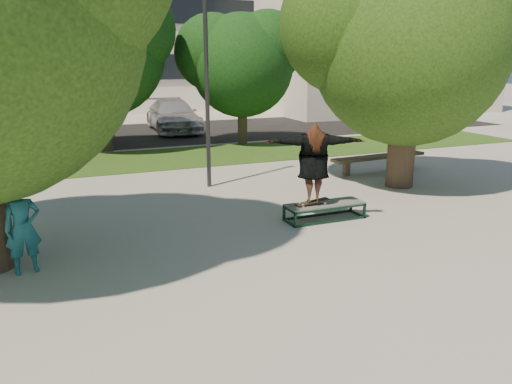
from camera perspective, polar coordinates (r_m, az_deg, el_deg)
name	(u,v)px	position (r m, az deg, el deg)	size (l,w,h in m)	color
ground	(238,253)	(9.37, -2.09, -6.93)	(120.00, 120.00, 0.00)	gray
grass_strip	(173,158)	(18.44, -9.52, 3.86)	(30.00, 4.00, 0.02)	#264A15
asphalt_strip	(120,135)	(24.59, -15.29, 6.28)	(40.00, 8.00, 0.01)	black
tree_right	(405,35)	(14.37, 16.70, 16.76)	(6.24, 5.33, 6.51)	#38281E
bg_tree_mid	(97,45)	(20.34, -17.68, 15.76)	(5.76, 4.92, 6.24)	#38281E
bg_tree_right	(240,59)	(21.08, -1.85, 14.94)	(5.04, 4.31, 5.43)	#38281E
lamppost	(207,72)	(13.76, -5.68, 13.47)	(0.25, 0.15, 6.11)	#2D2D30
side_building	(370,52)	(36.76, 12.88, 15.38)	(15.00, 10.00, 8.00)	beige
grind_box	(325,211)	(11.29, 7.84, -2.19)	(1.80, 0.60, 0.38)	#0F2F20
skater_rig	(314,163)	(10.86, 6.60, 3.33)	(2.20, 1.28, 1.81)	white
bystander	(23,228)	(9.13, -25.12, -3.71)	(0.58, 0.38, 1.58)	#1A5A64
bench	(379,158)	(16.41, 13.86, 3.80)	(3.45, 0.70, 0.53)	brown
car_dark	(18,130)	(22.86, -25.54, 6.46)	(1.46, 4.18, 1.38)	black
car_grey	(73,119)	(24.83, -20.18, 7.80)	(2.63, 5.70, 1.58)	#504F54
car_silver_b	(173,116)	(25.46, -9.45, 8.60)	(2.14, 5.28, 1.53)	silver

